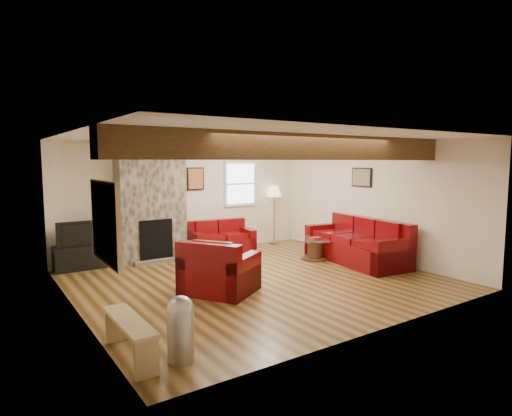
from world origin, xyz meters
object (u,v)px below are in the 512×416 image
Objects in this scene: loveseat at (221,237)px; armchair_red at (220,266)px; floor_lamp at (274,194)px; television at (79,233)px; tv_cabinet at (80,257)px; sofa_three at (356,240)px; coffee_table at (315,249)px.

loveseat is 2.87m from armchair_red.
television is at bearing -179.76° from floor_lamp.
tv_cabinet is at bearing -179.76° from floor_lamp.
armchair_red is (-1.42, -2.49, 0.06)m from loveseat.
floor_lamp is (-0.22, 2.58, 0.81)m from sofa_three.
coffee_table is at bearing -23.45° from tv_cabinet.
armchair_red is 3.21m from television.
loveseat is at bearing -169.52° from floor_lamp.
tv_cabinet is at bearing -178.28° from loveseat.
television reaches higher than coffee_table.
floor_lamp is at bearing 0.24° from tv_cabinet.
armchair_red is 1.17× the size of coffee_table.
floor_lamp is at bearing 0.24° from television.
armchair_red is (-3.37, -0.23, -0.02)m from sofa_three.
sofa_three is 5.56m from tv_cabinet.
armchair_red is at bearing -60.80° from tv_cabinet.
television is at bearing -3.53° from armchair_red.
coffee_table is (-0.54, 0.65, -0.23)m from sofa_three.
television is at bearing 0.00° from tv_cabinet.
television reaches higher than tv_cabinet.
sofa_three is at bearing -27.44° from television.
sofa_three is 2.20× the size of armchair_red.
sofa_three is 2.47× the size of tv_cabinet.
television is (-4.93, 2.56, 0.26)m from sofa_three.
loveseat is 1.49× the size of tv_cabinet.
loveseat is 2.14m from coffee_table.
tv_cabinet is 0.64× the size of floor_lamp.
sofa_three reaches higher than loveseat.
sofa_three reaches higher than tv_cabinet.
loveseat is at bearing 131.32° from coffee_table.
sofa_three is 1.66× the size of loveseat.
armchair_red is at bearing -138.32° from floor_lamp.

